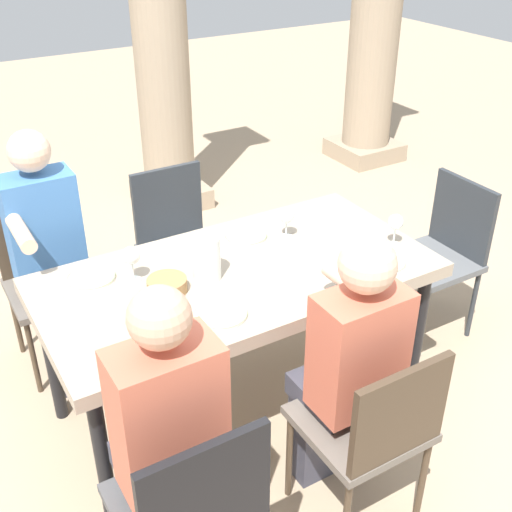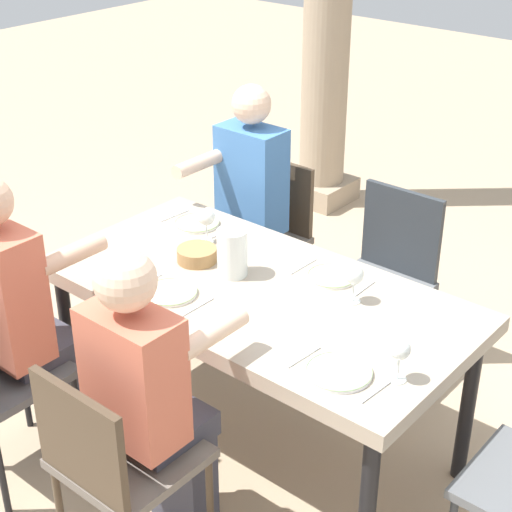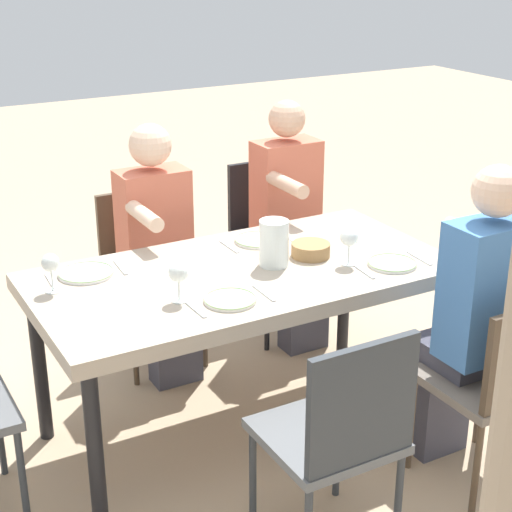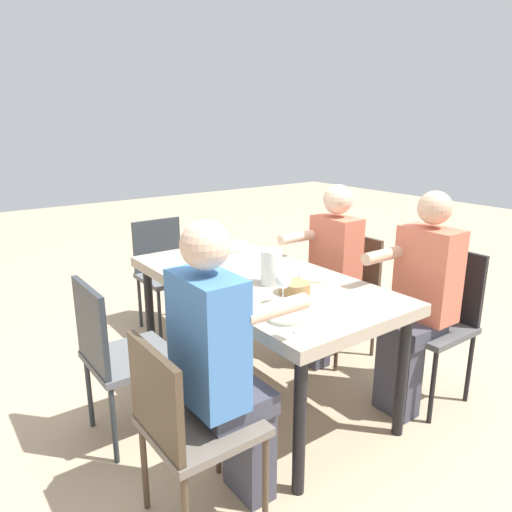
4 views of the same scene
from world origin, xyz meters
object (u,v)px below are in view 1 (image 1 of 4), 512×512
object	(u,v)px
plate_0	(91,277)
wine_glass_2	(287,216)
diner_guest_third	(164,436)
bread_basket	(167,285)
plate_3	(380,261)
dining_table	(238,284)
plate_2	(246,235)
stone_column_centre	(159,22)
chair_mid_south	(373,426)
chair_mid_north	(178,237)
plate_1	(221,314)
diner_woman_green	(51,257)
stone_column_far	(377,8)
wine_glass_3	(396,223)
chair_head_east	(442,248)
water_pitcher	(206,260)
chair_west_north	(48,274)
chair_west_south	(192,511)
diner_man_white	(346,366)
wine_glass_0	(131,256)

from	to	relation	value
plate_0	wine_glass_2	distance (m)	0.96
diner_guest_third	bread_basket	distance (m)	0.76
diner_guest_third	plate_3	xyz separation A→B (m)	(1.25, 0.40, 0.09)
dining_table	plate_2	xyz separation A→B (m)	(0.19, 0.26, 0.08)
stone_column_centre	plate_3	size ratio (longest dim) A/B	12.48
chair_mid_south	stone_column_centre	distance (m)	3.36
chair_mid_south	bread_basket	world-z (taller)	chair_mid_south
chair_mid_north	plate_1	size ratio (longest dim) A/B	4.14
diner_woman_green	wine_glass_2	size ratio (longest dim) A/B	8.43
plate_0	plate_3	world-z (taller)	same
wine_glass_2	plate_3	size ratio (longest dim) A/B	0.68
stone_column_far	wine_glass_3	world-z (taller)	stone_column_far
chair_mid_south	diner_woman_green	bearing A→B (deg)	115.91
chair_head_east	plate_0	world-z (taller)	chair_head_east
diner_woman_green	water_pitcher	world-z (taller)	diner_woman_green
chair_head_east	wine_glass_3	bearing A→B (deg)	-162.52
chair_mid_south	diner_guest_third	size ratio (longest dim) A/B	0.67
diner_guest_third	chair_west_north	bearing A→B (deg)	90.11
chair_mid_south	chair_head_east	bearing A→B (deg)	35.51
stone_column_centre	diner_guest_third	bearing A→B (deg)	-113.89
plate_1	wine_glass_3	distance (m)	0.99
chair_head_east	wine_glass_3	distance (m)	0.68
diner_woman_green	wine_glass_3	world-z (taller)	diner_woman_green
chair_mid_south	diner_woman_green	world-z (taller)	diner_woman_green
chair_mid_north	chair_west_south	bearing A→B (deg)	-113.31
diner_man_white	wine_glass_2	bearing A→B (deg)	72.37
chair_head_east	stone_column_centre	distance (m)	2.57
diner_man_white	stone_column_centre	xyz separation A→B (m)	(0.58, 3.00, 0.74)
diner_guest_third	plate_0	world-z (taller)	diner_guest_third
diner_woman_green	plate_3	xyz separation A→B (m)	(1.25, -0.96, 0.08)
chair_mid_north	bread_basket	distance (m)	1.00
chair_mid_north	stone_column_far	world-z (taller)	stone_column_far
plate_2	water_pitcher	world-z (taller)	water_pitcher
wine_glass_0	plate_2	world-z (taller)	wine_glass_0
chair_head_east	stone_column_centre	xyz separation A→B (m)	(-0.63, 2.32, 0.90)
wine_glass_0	plate_0	bearing A→B (deg)	147.67
chair_west_south	stone_column_far	world-z (taller)	stone_column_far
diner_woman_green	chair_head_east	bearing A→B (deg)	-19.24
diner_man_white	wine_glass_2	world-z (taller)	diner_man_white
plate_3	bread_basket	xyz separation A→B (m)	(-0.93, 0.28, 0.02)
plate_0	chair_mid_north	bearing A→B (deg)	41.75
stone_column_far	plate_3	bearing A→B (deg)	-128.77
chair_mid_south	plate_2	size ratio (longest dim) A/B	4.27
chair_mid_north	wine_glass_0	bearing A→B (deg)	-126.36
bread_basket	dining_table	bearing A→B (deg)	-1.37
chair_west_north	chair_mid_north	world-z (taller)	chair_mid_north
stone_column_centre	plate_3	bearing A→B (deg)	-91.76
stone_column_far	plate_0	distance (m)	3.89
plate_0	dining_table	bearing A→B (deg)	-24.45
stone_column_centre	plate_0	bearing A→B (deg)	-121.41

